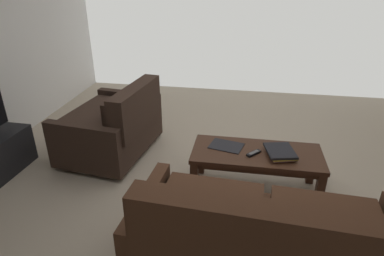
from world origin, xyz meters
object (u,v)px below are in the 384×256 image
(sofa_main, at_px, (264,245))
(loose_magazine, at_px, (226,146))
(coffee_table, at_px, (256,158))
(tv_remote, at_px, (254,153))
(loveseat_near, at_px, (114,125))
(book_stack, at_px, (280,153))

(sofa_main, height_order, loose_magazine, sofa_main)
(coffee_table, xyz_separation_m, tv_remote, (0.03, 0.05, 0.08))
(sofa_main, height_order, tv_remote, sofa_main)
(sofa_main, xyz_separation_m, loveseat_near, (1.63, -1.57, -0.01))
(tv_remote, bearing_deg, loose_magazine, -23.17)
(tv_remote, relative_size, loose_magazine, 0.48)
(sofa_main, distance_m, book_stack, 1.08)
(loose_magazine, bearing_deg, coffee_table, -88.40)
(sofa_main, height_order, coffee_table, sofa_main)
(loose_magazine, bearing_deg, tv_remote, -99.54)
(sofa_main, relative_size, coffee_table, 1.48)
(loveseat_near, height_order, loose_magazine, loveseat_near)
(loveseat_near, bearing_deg, tv_remote, 161.60)
(loose_magazine, bearing_deg, loveseat_near, 86.21)
(book_stack, height_order, tv_remote, book_stack)
(sofa_main, relative_size, loose_magazine, 5.82)
(coffee_table, bearing_deg, book_stack, 169.67)
(sofa_main, xyz_separation_m, tv_remote, (0.07, -1.05, 0.07))
(coffee_table, xyz_separation_m, book_stack, (-0.21, 0.04, 0.10))
(book_stack, bearing_deg, sofa_main, 81.10)
(coffee_table, height_order, tv_remote, tv_remote)
(loveseat_near, bearing_deg, book_stack, 164.23)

